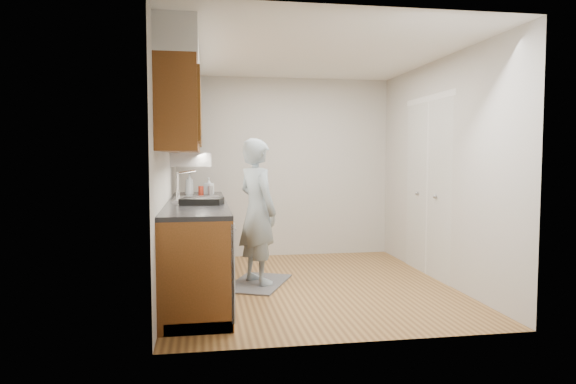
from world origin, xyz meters
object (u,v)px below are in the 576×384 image
(soap_bottle_a, at_px, (189,184))
(dish_rack, at_px, (202,201))
(soap_bottle_b, at_px, (209,186))
(steel_can, at_px, (210,191))
(soda_can, at_px, (201,191))
(person, at_px, (257,202))

(soap_bottle_a, distance_m, dish_rack, 1.18)
(soap_bottle_b, relative_size, dish_rack, 0.54)
(steel_can, bearing_deg, dish_rack, -94.81)
(dish_rack, bearing_deg, soap_bottle_b, 96.99)
(soda_can, height_order, steel_can, same)
(soap_bottle_b, bearing_deg, steel_can, -82.33)
(dish_rack, bearing_deg, soda_can, 101.38)
(soap_bottle_b, height_order, soda_can, soap_bottle_b)
(soap_bottle_b, bearing_deg, soda_can, -119.92)
(soap_bottle_b, height_order, steel_can, soap_bottle_b)
(person, relative_size, dish_rack, 4.61)
(soda_can, bearing_deg, soap_bottle_a, 155.35)
(person, distance_m, soda_can, 0.86)
(steel_can, bearing_deg, soda_can, -158.73)
(soap_bottle_a, relative_size, soap_bottle_b, 1.29)
(person, bearing_deg, steel_can, 10.83)
(person, xyz_separation_m, soap_bottle_a, (-0.75, 0.67, 0.16))
(soap_bottle_a, bearing_deg, soap_bottle_b, 23.73)
(soap_bottle_a, xyz_separation_m, dish_rack, (0.15, -1.16, -0.10))
(soda_can, distance_m, dish_rack, 1.10)
(soap_bottle_a, relative_size, dish_rack, 0.69)
(person, xyz_separation_m, steel_can, (-0.50, 0.65, 0.08))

